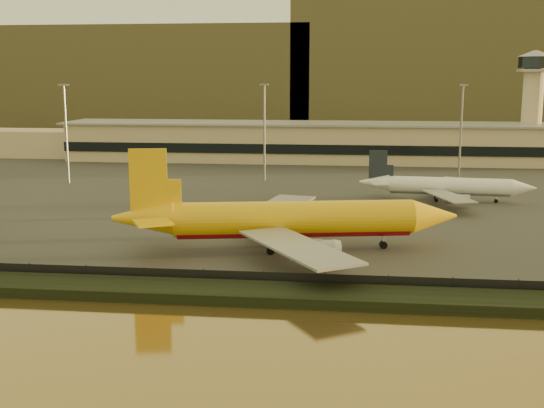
{
  "coord_description": "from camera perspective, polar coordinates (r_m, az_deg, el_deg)",
  "views": [
    {
      "loc": [
        13.14,
        -97.54,
        27.23
      ],
      "look_at": [
        0.11,
        12.0,
        6.7
      ],
      "focal_mm": 45.0,
      "sensor_mm": 36.0,
      "label": 1
    }
  ],
  "objects": [
    {
      "name": "ground",
      "position": [
        102.12,
        -0.86,
        -4.93
      ],
      "size": [
        900.0,
        900.0,
        0.0
      ],
      "primitive_type": "plane",
      "color": "black",
      "rests_on": "ground"
    },
    {
      "name": "embankment",
      "position": [
        85.81,
        -2.38,
        -7.48
      ],
      "size": [
        320.0,
        7.0,
        1.4
      ],
      "primitive_type": "cube",
      "color": "black",
      "rests_on": "ground"
    },
    {
      "name": "tarmac",
      "position": [
        194.89,
        2.85,
        2.53
      ],
      "size": [
        320.0,
        220.0,
        0.2
      ],
      "primitive_type": "cube",
      "color": "#2D2D2D",
      "rests_on": "ground"
    },
    {
      "name": "perimeter_fence",
      "position": [
        89.4,
        -1.98,
        -6.33
      ],
      "size": [
        300.0,
        0.05,
        2.2
      ],
      "primitive_type": "cube",
      "color": "black",
      "rests_on": "tarmac"
    },
    {
      "name": "terminal_building",
      "position": [
        225.78,
        -0.29,
        5.21
      ],
      "size": [
        202.0,
        25.0,
        12.6
      ],
      "color": "tan",
      "rests_on": "tarmac"
    },
    {
      "name": "control_tower",
      "position": [
        235.57,
        20.99,
        8.5
      ],
      "size": [
        11.2,
        11.2,
        35.5
      ],
      "color": "tan",
      "rests_on": "tarmac"
    },
    {
      "name": "apron_light_masts",
      "position": [
        172.94,
        7.43,
        6.63
      ],
      "size": [
        152.2,
        12.2,
        25.4
      ],
      "color": "slate",
      "rests_on": "tarmac"
    },
    {
      "name": "distant_hills",
      "position": [
        438.87,
        2.4,
        11.08
      ],
      "size": [
        470.0,
        160.0,
        70.0
      ],
      "color": "brown",
      "rests_on": "ground"
    },
    {
      "name": "dhl_cargo_jet",
      "position": [
        107.42,
        1.33,
        -1.36
      ],
      "size": [
        54.6,
        52.72,
        16.37
      ],
      "rotation": [
        0.0,
        0.0,
        0.19
      ],
      "color": "#E7AC0C",
      "rests_on": "tarmac"
    },
    {
      "name": "white_narrowbody_jet",
      "position": [
        155.65,
        14.36,
        1.43
      ],
      "size": [
        38.25,
        37.21,
        10.98
      ],
      "rotation": [
        0.0,
        0.0,
        -0.08
      ],
      "color": "white",
      "rests_on": "tarmac"
    },
    {
      "name": "gse_vehicle_yellow",
      "position": [
        130.4,
        6.58,
        -1.13
      ],
      "size": [
        3.98,
        2.85,
        1.64
      ],
      "primitive_type": "cube",
      "rotation": [
        0.0,
        0.0,
        0.37
      ],
      "color": "#E7AC0C",
      "rests_on": "tarmac"
    },
    {
      "name": "gse_vehicle_white",
      "position": [
        135.48,
        -9.83,
        -0.73
      ],
      "size": [
        4.13,
        1.88,
        1.85
      ],
      "primitive_type": "cube",
      "rotation": [
        0.0,
        0.0,
        -0.01
      ],
      "color": "white",
      "rests_on": "tarmac"
    }
  ]
}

